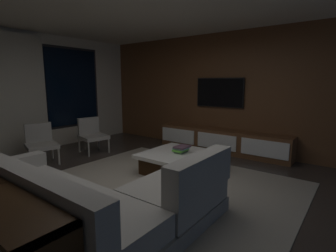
% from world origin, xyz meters
% --- Properties ---
extents(floor, '(9.20, 9.20, 0.00)m').
position_xyz_m(floor, '(0.00, 0.00, 0.00)').
color(floor, '#332B26').
extents(back_wall_with_window, '(6.60, 0.30, 2.70)m').
position_xyz_m(back_wall_with_window, '(-0.06, 3.62, 1.34)').
color(back_wall_with_window, beige).
rests_on(back_wall_with_window, floor).
extents(media_wall, '(0.12, 7.80, 2.70)m').
position_xyz_m(media_wall, '(3.06, 0.00, 1.35)').
color(media_wall, brown).
rests_on(media_wall, floor).
extents(area_rug, '(3.20, 3.80, 0.01)m').
position_xyz_m(area_rug, '(0.35, -0.10, 0.01)').
color(area_rug, gray).
rests_on(area_rug, floor).
extents(sectional_couch, '(1.98, 2.50, 0.82)m').
position_xyz_m(sectional_couch, '(-0.98, -0.18, 0.29)').
color(sectional_couch, gray).
rests_on(sectional_couch, floor).
extents(coffee_table, '(1.16, 1.16, 0.36)m').
position_xyz_m(coffee_table, '(1.04, 0.07, 0.19)').
color(coffee_table, black).
rests_on(coffee_table, floor).
extents(book_stack_on_coffee_table, '(0.28, 0.23, 0.12)m').
position_xyz_m(book_stack_on_coffee_table, '(1.10, 0.05, 0.43)').
color(book_stack_on_coffee_table, '#505854').
rests_on(book_stack_on_coffee_table, coffee_table).
extents(accent_chair_near_window, '(0.64, 0.66, 0.78)m').
position_xyz_m(accent_chair_near_window, '(1.00, 2.46, 0.43)').
color(accent_chair_near_window, '#B2ADA0').
rests_on(accent_chair_near_window, floor).
extents(accent_chair_by_curtain, '(0.67, 0.69, 0.78)m').
position_xyz_m(accent_chair_by_curtain, '(-0.13, 2.57, 0.43)').
color(accent_chair_by_curtain, '#B2ADA0').
rests_on(accent_chair_by_curtain, floor).
extents(media_console, '(0.46, 3.10, 0.52)m').
position_xyz_m(media_console, '(2.77, 0.05, 0.25)').
color(media_console, brown).
rests_on(media_console, floor).
extents(mounted_tv, '(0.05, 1.16, 0.67)m').
position_xyz_m(mounted_tv, '(2.95, 0.25, 1.35)').
color(mounted_tv, black).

